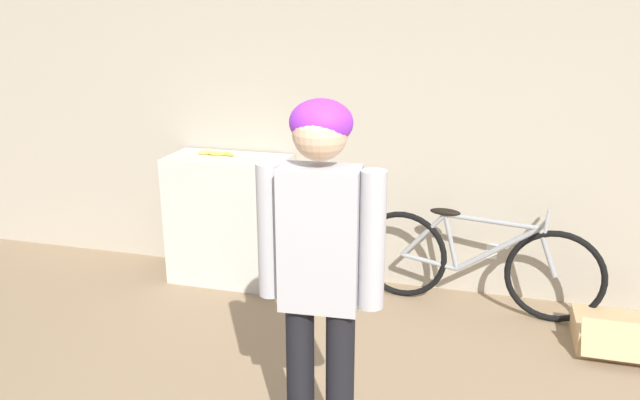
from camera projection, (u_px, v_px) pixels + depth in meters
name	position (u px, v px, depth m)	size (l,w,h in m)	color
wall_back	(425.00, 122.00, 4.58)	(8.00, 0.07, 2.60)	#B7AD99
side_shelf	(230.00, 219.00, 4.92)	(0.93, 0.46, 1.01)	beige
person	(320.00, 258.00, 2.69)	(0.56, 0.25, 1.76)	black
bicycle	(475.00, 262.00, 4.47)	(1.74, 0.46, 0.75)	black
banana	(216.00, 153.00, 4.82)	(0.31, 0.08, 0.03)	#EAD64C
cardboard_box	(617.00, 335.00, 4.04)	(0.53, 0.52, 0.25)	tan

